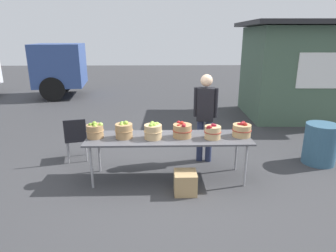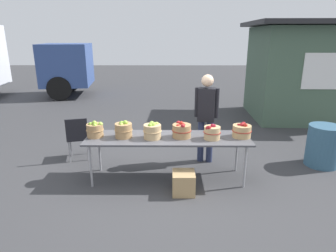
# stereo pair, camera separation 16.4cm
# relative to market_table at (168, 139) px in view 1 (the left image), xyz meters

# --- Properties ---
(ground_plane) EXTENTS (40.00, 40.00, 0.00)m
(ground_plane) POSITION_rel_market_table_xyz_m (0.00, 0.00, -0.71)
(ground_plane) COLOR #38383A
(market_table) EXTENTS (2.70, 0.76, 0.75)m
(market_table) POSITION_rel_market_table_xyz_m (0.00, 0.00, 0.00)
(market_table) COLOR #4C4C51
(market_table) RESTS_ON ground
(apple_basket_green_0) EXTENTS (0.29, 0.29, 0.28)m
(apple_basket_green_0) POSITION_rel_market_table_xyz_m (-1.20, 0.01, 0.16)
(apple_basket_green_0) COLOR #A87F51
(apple_basket_green_0) RESTS_ON market_table
(apple_basket_green_1) EXTENTS (0.30, 0.30, 0.29)m
(apple_basket_green_1) POSITION_rel_market_table_xyz_m (-0.73, -0.01, 0.17)
(apple_basket_green_1) COLOR #A87F51
(apple_basket_green_1) RESTS_ON market_table
(apple_basket_green_2) EXTENTS (0.30, 0.30, 0.27)m
(apple_basket_green_2) POSITION_rel_market_table_xyz_m (-0.25, -0.06, 0.17)
(apple_basket_green_2) COLOR tan
(apple_basket_green_2) RESTS_ON market_table
(apple_basket_red_0) EXTENTS (0.32, 0.32, 0.27)m
(apple_basket_red_0) POSITION_rel_market_table_xyz_m (0.23, -0.00, 0.16)
(apple_basket_red_0) COLOR #A87F51
(apple_basket_red_0) RESTS_ON market_table
(apple_basket_red_1) EXTENTS (0.28, 0.28, 0.25)m
(apple_basket_red_1) POSITION_rel_market_table_xyz_m (0.71, -0.08, 0.15)
(apple_basket_red_1) COLOR tan
(apple_basket_red_1) RESTS_ON market_table
(apple_basket_red_2) EXTENTS (0.32, 0.32, 0.25)m
(apple_basket_red_2) POSITION_rel_market_table_xyz_m (1.22, 0.02, 0.15)
(apple_basket_red_2) COLOR tan
(apple_basket_red_2) RESTS_ON market_table
(vendor_adult) EXTENTS (0.44, 0.28, 1.69)m
(vendor_adult) POSITION_rel_market_table_xyz_m (0.71, 0.73, 0.28)
(vendor_adult) COLOR #262D4C
(vendor_adult) RESTS_ON ground
(food_kiosk) EXTENTS (3.59, 3.02, 2.74)m
(food_kiosk) POSITION_rel_market_table_xyz_m (4.02, 4.05, 0.67)
(food_kiosk) COLOR #47604C
(food_kiosk) RESTS_ON ground
(folding_chair) EXTENTS (0.49, 0.49, 0.86)m
(folding_chair) POSITION_rel_market_table_xyz_m (-1.76, 0.80, -0.21)
(folding_chair) COLOR black
(folding_chair) RESTS_ON ground
(trash_barrel) EXTENTS (0.60, 0.60, 0.78)m
(trash_barrel) POSITION_rel_market_table_xyz_m (2.90, 0.56, -0.32)
(trash_barrel) COLOR #335972
(trash_barrel) RESTS_ON ground
(produce_crate) EXTENTS (0.35, 0.35, 0.35)m
(produce_crate) POSITION_rel_market_table_xyz_m (0.25, -0.49, -0.54)
(produce_crate) COLOR tan
(produce_crate) RESTS_ON ground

